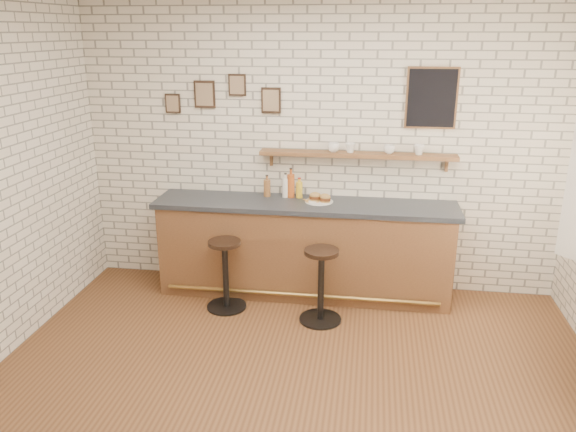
# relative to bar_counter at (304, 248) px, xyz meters

# --- Properties ---
(ground) EXTENTS (5.00, 5.00, 0.00)m
(ground) POSITION_rel_bar_counter_xyz_m (0.11, -1.70, -0.51)
(ground) COLOR brown
(ground) RESTS_ON ground
(bar_counter) EXTENTS (3.10, 0.65, 1.01)m
(bar_counter) POSITION_rel_bar_counter_xyz_m (0.00, 0.00, 0.00)
(bar_counter) COLOR brown
(bar_counter) RESTS_ON ground
(sandwich_plate) EXTENTS (0.28, 0.28, 0.01)m
(sandwich_plate) POSITION_rel_bar_counter_xyz_m (0.14, 0.04, 0.51)
(sandwich_plate) COLOR white
(sandwich_plate) RESTS_ON bar_counter
(ciabatta_sandwich) EXTENTS (0.25, 0.17, 0.08)m
(ciabatta_sandwich) POSITION_rel_bar_counter_xyz_m (0.15, 0.04, 0.55)
(ciabatta_sandwich) COLOR #B08848
(ciabatta_sandwich) RESTS_ON sandwich_plate
(potato_chips) EXTENTS (0.27, 0.18, 0.00)m
(potato_chips) POSITION_rel_bar_counter_xyz_m (0.12, 0.03, 0.52)
(potato_chips) COLOR #C39344
(potato_chips) RESTS_ON sandwich_plate
(bitters_bottle_brown) EXTENTS (0.07, 0.07, 0.23)m
(bitters_bottle_brown) POSITION_rel_bar_counter_xyz_m (-0.42, 0.16, 0.60)
(bitters_bottle_brown) COLOR brown
(bitters_bottle_brown) RESTS_ON bar_counter
(bitters_bottle_white) EXTENTS (0.07, 0.07, 0.26)m
(bitters_bottle_white) POSITION_rel_bar_counter_xyz_m (-0.22, 0.16, 0.61)
(bitters_bottle_white) COLOR white
(bitters_bottle_white) RESTS_ON bar_counter
(bitters_bottle_amber) EXTENTS (0.08, 0.08, 0.32)m
(bitters_bottle_amber) POSITION_rel_bar_counter_xyz_m (-0.17, 0.16, 0.63)
(bitters_bottle_amber) COLOR #AA4E1B
(bitters_bottle_amber) RESTS_ON bar_counter
(condiment_bottle_yellow) EXTENTS (0.07, 0.07, 0.21)m
(condiment_bottle_yellow) POSITION_rel_bar_counter_xyz_m (-0.08, 0.16, 0.59)
(condiment_bottle_yellow) COLOR gold
(condiment_bottle_yellow) RESTS_ON bar_counter
(bar_stool_left) EXTENTS (0.40, 0.40, 0.72)m
(bar_stool_left) POSITION_rel_bar_counter_xyz_m (-0.74, -0.46, -0.12)
(bar_stool_left) COLOR black
(bar_stool_left) RESTS_ON ground
(bar_stool_right) EXTENTS (0.41, 0.41, 0.74)m
(bar_stool_right) POSITION_rel_bar_counter_xyz_m (0.23, -0.59, -0.11)
(bar_stool_right) COLOR black
(bar_stool_right) RESTS_ON ground
(wall_shelf) EXTENTS (2.00, 0.18, 0.18)m
(wall_shelf) POSITION_rel_bar_counter_xyz_m (0.51, 0.20, 0.97)
(wall_shelf) COLOR brown
(wall_shelf) RESTS_ON ground
(shelf_cup_a) EXTENTS (0.15, 0.15, 0.10)m
(shelf_cup_a) POSITION_rel_bar_counter_xyz_m (0.27, 0.20, 1.04)
(shelf_cup_a) COLOR white
(shelf_cup_a) RESTS_ON wall_shelf
(shelf_cup_b) EXTENTS (0.15, 0.15, 0.10)m
(shelf_cup_b) POSITION_rel_bar_counter_xyz_m (0.44, 0.20, 1.04)
(shelf_cup_b) COLOR white
(shelf_cup_b) RESTS_ON wall_shelf
(shelf_cup_c) EXTENTS (0.14, 0.14, 0.09)m
(shelf_cup_c) POSITION_rel_bar_counter_xyz_m (0.83, 0.20, 1.04)
(shelf_cup_c) COLOR white
(shelf_cup_c) RESTS_ON wall_shelf
(shelf_cup_d) EXTENTS (0.14, 0.14, 0.10)m
(shelf_cup_d) POSITION_rel_bar_counter_xyz_m (1.12, 0.20, 1.04)
(shelf_cup_d) COLOR white
(shelf_cup_d) RESTS_ON wall_shelf
(back_wall_decor) EXTENTS (2.96, 0.02, 0.56)m
(back_wall_decor) POSITION_rel_bar_counter_xyz_m (0.34, 0.28, 1.54)
(back_wall_decor) COLOR black
(back_wall_decor) RESTS_ON ground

